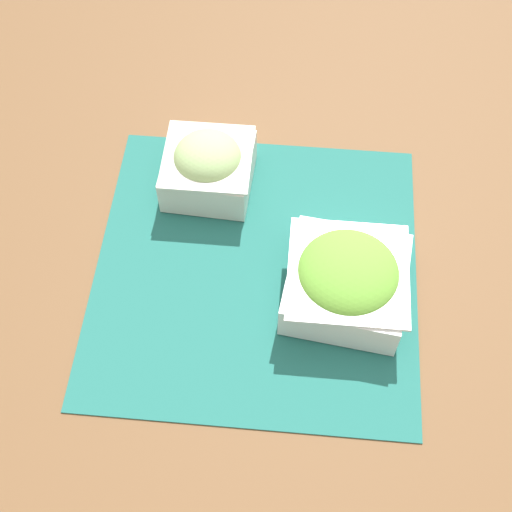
# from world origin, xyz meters

# --- Properties ---
(ground_plane) EXTENTS (3.00, 3.00, 0.00)m
(ground_plane) POSITION_xyz_m (0.00, 0.00, 0.00)
(ground_plane) COLOR brown
(placemat) EXTENTS (0.45, 0.44, 0.00)m
(placemat) POSITION_xyz_m (0.00, 0.00, 0.00)
(placemat) COLOR #236B60
(placemat) RESTS_ON ground_plane
(lettuce_bowl) EXTENTS (0.17, 0.17, 0.08)m
(lettuce_bowl) POSITION_xyz_m (0.03, 0.12, 0.05)
(lettuce_bowl) COLOR white
(lettuce_bowl) RESTS_ON placemat
(cucumber_bowl) EXTENTS (0.13, 0.13, 0.09)m
(cucumber_bowl) POSITION_xyz_m (-0.14, -0.08, 0.05)
(cucumber_bowl) COLOR silver
(cucumber_bowl) RESTS_ON placemat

